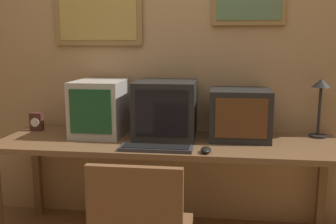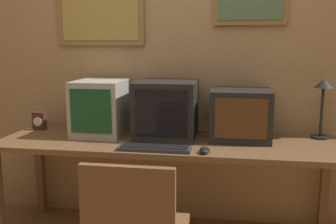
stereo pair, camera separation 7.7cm
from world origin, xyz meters
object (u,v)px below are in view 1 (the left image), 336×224
Objects in this scene: monitor_right at (239,114)px; mouse_near_keyboard at (206,150)px; desk_clock at (37,122)px; monitor_left at (100,108)px; monitor_center at (166,109)px; keyboard_main at (156,148)px; desk_lamp at (321,95)px.

monitor_right reaches higher than mouse_near_keyboard.
desk_clock is at bearing 178.26° from monitor_right.
monitor_left is 3.10× the size of desk_clock.
monitor_left is 0.98× the size of monitor_center.
monitor_right is at bearing -1.74° from desk_clock.
monitor_right is 0.89× the size of keyboard_main.
monitor_right is 0.46m from mouse_near_keyboard.
monitor_center is at bearing 128.44° from mouse_near_keyboard.
desk_lamp reaches higher than monitor_right.
keyboard_main is 0.31m from mouse_near_keyboard.
monitor_right is 2.96× the size of desk_clock.
monitor_center is (0.47, -0.01, 0.00)m from monitor_left.
keyboard_main is 3.31× the size of desk_clock.
keyboard_main is at bearing -144.85° from monitor_right.
desk_lamp reaches higher than keyboard_main.
desk_lamp is at bearing 23.80° from keyboard_main.
desk_clock is at bearing 161.47° from mouse_near_keyboard.
monitor_right is at bearing 2.00° from monitor_center.
monitor_right reaches higher than desk_clock.
monitor_left is 0.87m from mouse_near_keyboard.
mouse_near_keyboard is 1.34m from desk_clock.
monitor_left is 1.54m from desk_lamp.
monitor_left reaches higher than mouse_near_keyboard.
monitor_left is at bearing 179.26° from monitor_center.
monitor_center is 3.94× the size of mouse_near_keyboard.
monitor_center is 0.39m from keyboard_main.
mouse_near_keyboard is (0.29, -0.36, -0.18)m from monitor_center.
desk_clock is (-0.99, 0.06, -0.13)m from monitor_center.
desk_lamp is at bearing 1.71° from desk_clock.
keyboard_main is (-0.02, -0.35, -0.18)m from monitor_center.
monitor_center reaches higher than desk_clock.
keyboard_main is at bearing -22.96° from desk_clock.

